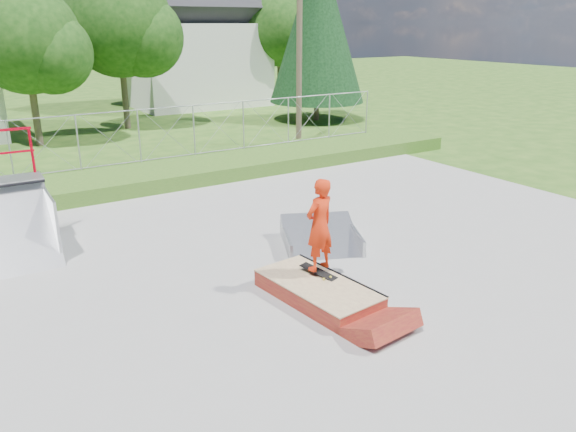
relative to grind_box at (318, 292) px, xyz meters
name	(u,v)px	position (x,y,z in m)	size (l,w,h in m)	color
ground	(321,292)	(0.25, 0.24, -0.19)	(120.00, 120.00, 0.00)	#295317
concrete_pad	(321,291)	(0.25, 0.24, -0.17)	(20.00, 16.00, 0.04)	#989896
grass_berm	(152,176)	(0.25, 9.74, 0.06)	(24.00, 3.00, 0.50)	#295317
grind_box	(318,292)	(0.00, 0.00, 0.00)	(1.45, 2.60, 0.37)	maroon
flat_bank_ramp	(321,236)	(1.64, 2.16, 0.08)	(1.71, 1.83, 0.53)	#A6AAAE
skateboard	(319,272)	(0.24, 0.30, 0.23)	(0.22, 0.80, 0.02)	black
skater	(319,229)	(0.24, 0.30, 1.14)	(0.66, 0.43, 1.82)	red
chain_link_fence	(139,136)	(0.25, 10.74, 1.21)	(20.00, 0.06, 1.80)	#9C9FA4
gable_house	(195,43)	(9.25, 26.24, 3.65)	(8.40, 6.08, 8.94)	silver
utility_pole	(299,49)	(7.75, 12.24, 3.81)	(0.24, 0.24, 8.00)	brown
tree_left_near	(33,43)	(-1.50, 18.08, 4.05)	(4.76, 4.48, 6.65)	brown
tree_center	(126,27)	(3.03, 20.05, 4.66)	(5.44, 5.12, 7.60)	brown
tree_right_far	(284,31)	(14.52, 24.07, 4.36)	(5.10, 4.80, 7.12)	brown
tree_back_mid	(126,47)	(5.46, 28.10, 3.45)	(4.08, 3.84, 5.70)	brown
conifer_tree	(318,22)	(12.25, 17.24, 4.86)	(5.04, 5.04, 9.10)	brown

